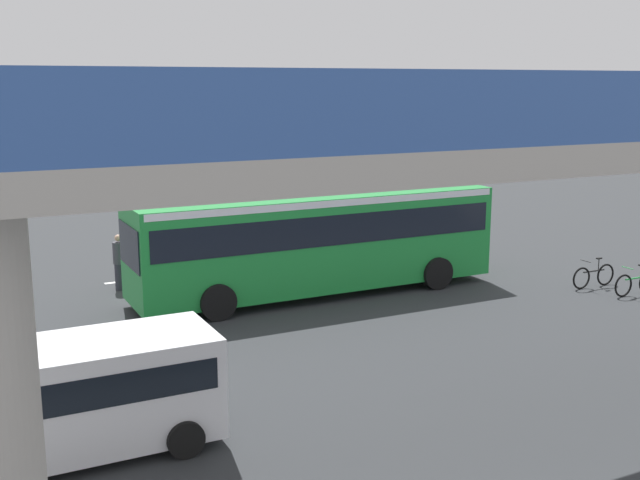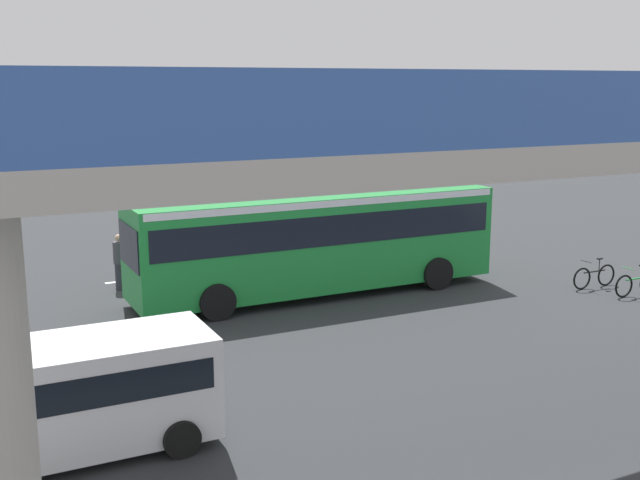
% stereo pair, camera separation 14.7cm
% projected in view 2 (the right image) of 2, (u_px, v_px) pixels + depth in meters
% --- Properties ---
extents(ground, '(80.00, 80.00, 0.00)m').
position_uv_depth(ground, '(339.00, 282.00, 25.57)').
color(ground, '#2D3033').
extents(city_bus, '(11.54, 2.85, 3.15)m').
position_uv_depth(city_bus, '(316.00, 234.00, 23.82)').
color(city_bus, '#1E8C38').
rests_on(city_bus, ground).
extents(parked_van, '(4.80, 2.17, 2.05)m').
position_uv_depth(parked_van, '(77.00, 390.00, 13.58)').
color(parked_van, silver).
rests_on(parked_van, ground).
extents(bicycle_black, '(1.77, 0.44, 0.96)m').
position_uv_depth(bicycle_black, '(594.00, 276.00, 24.78)').
color(bicycle_black, black).
rests_on(bicycle_black, ground).
extents(bicycle_green, '(1.77, 0.44, 0.96)m').
position_uv_depth(bicycle_green, '(636.00, 284.00, 23.87)').
color(bicycle_green, black).
rests_on(bicycle_green, ground).
extents(pedestrian, '(0.38, 0.38, 1.79)m').
position_uv_depth(pedestrian, '(120.00, 262.00, 24.50)').
color(pedestrian, '#2D2D38').
rests_on(pedestrian, ground).
extents(traffic_sign, '(0.08, 0.60, 2.80)m').
position_uv_depth(traffic_sign, '(141.00, 221.00, 26.01)').
color(traffic_sign, slate).
rests_on(traffic_sign, ground).
extents(lane_dash_leftmost, '(2.00, 0.20, 0.01)m').
position_uv_depth(lane_dash_leftmost, '(433.00, 247.00, 31.03)').
color(lane_dash_leftmost, silver).
rests_on(lane_dash_leftmost, ground).
extents(lane_dash_left, '(2.00, 0.20, 0.01)m').
position_uv_depth(lane_dash_left, '(346.00, 256.00, 29.29)').
color(lane_dash_left, silver).
rests_on(lane_dash_left, ground).
extents(lane_dash_centre, '(2.00, 0.20, 0.01)m').
position_uv_depth(lane_dash_centre, '(247.00, 267.00, 27.55)').
color(lane_dash_centre, silver).
rests_on(lane_dash_centre, ground).
extents(lane_dash_right, '(2.00, 0.20, 0.01)m').
position_uv_depth(lane_dash_right, '(135.00, 280.00, 25.82)').
color(lane_dash_right, silver).
rests_on(lane_dash_right, ground).
extents(pedestrian_overpass, '(24.30, 2.60, 6.68)m').
position_uv_depth(pedestrian_overpass, '(640.00, 172.00, 14.17)').
color(pedestrian_overpass, '#B2ADA5').
rests_on(pedestrian_overpass, ground).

